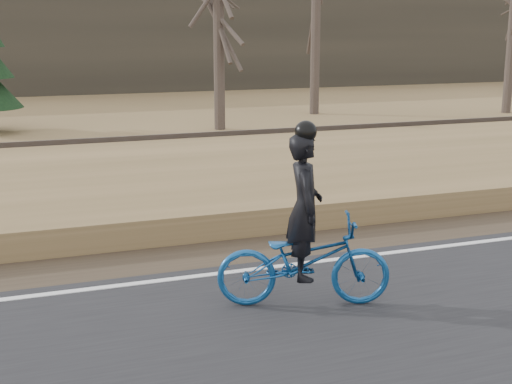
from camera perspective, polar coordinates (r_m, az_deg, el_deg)
name	(u,v)px	position (r m, az deg, el deg)	size (l,w,h in m)	color
shoulder	(489,223)	(13.13, 18.16, -2.38)	(120.00, 1.60, 0.04)	#473A2B
embankment	(400,178)	(15.48, 11.43, 1.08)	(120.00, 5.00, 0.44)	olive
ballast	(324,150)	(18.76, 5.43, 3.39)	(120.00, 3.00, 0.45)	slate
railroad	(324,138)	(18.72, 5.45, 4.31)	(120.00, 2.40, 0.29)	black
treeline_backdrop	(149,33)	(39.51, -8.54, 12.45)	(120.00, 4.00, 6.00)	#383328
cyclist	(304,248)	(8.62, 3.85, -4.53)	(2.22, 1.34, 2.26)	navy
bare_tree_near_left	(219,17)	(23.78, -3.01, 13.80)	(0.36, 0.36, 7.33)	#4A3D36
bare_tree_right	(512,29)	(30.16, 19.83, 12.15)	(0.36, 0.36, 6.51)	#4A3D36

